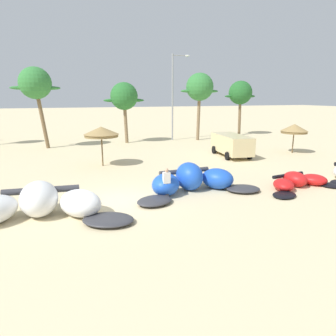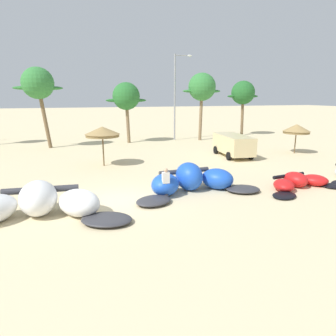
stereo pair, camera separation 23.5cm
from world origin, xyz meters
name	(u,v)px [view 1 (the left image)]	position (x,y,z in m)	size (l,w,h in m)	color
ground_plane	(117,201)	(0.00, 0.00, 0.00)	(260.00, 260.00, 0.00)	beige
kite_left	(38,206)	(-3.52, -1.10, 0.58)	(8.18, 4.12, 1.53)	#333338
kite_left_of_center	(192,181)	(4.16, 0.29, 0.59)	(7.34, 3.57, 1.54)	#333338
kite_center	(299,182)	(10.22, -0.98, 0.33)	(5.68, 2.99, 0.86)	black
beach_umbrella_near_van	(101,132)	(0.34, 8.24, 2.55)	(2.56, 2.56, 2.93)	brown
beach_umbrella_middle	(294,129)	(17.47, 7.99, 2.22)	(2.39, 2.39, 2.64)	brown
parked_van	(231,143)	(11.37, 8.56, 1.09)	(2.58, 5.04, 1.84)	beige
person_near_kites	(167,184)	(2.42, -0.47, 0.82)	(0.36, 0.24, 1.62)	#383842
palm_left_of_gap	(35,84)	(-4.47, 18.13, 6.20)	(4.54, 3.03, 7.81)	brown
palm_center_left	(124,97)	(4.19, 19.08, 5.00)	(4.43, 2.96, 6.55)	#7F6647
palm_center_right	(200,88)	(12.88, 18.56, 6.02)	(4.72, 3.14, 7.68)	#7F6647
palm_right_of_gap	(240,93)	(19.77, 20.94, 5.43)	(4.52, 3.01, 7.02)	brown
lamppost_west_center	(174,93)	(10.09, 19.52, 5.43)	(2.14, 0.24, 9.70)	gray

